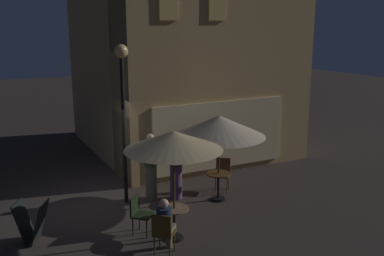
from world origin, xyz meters
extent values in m
plane|color=#392F2B|center=(0.00, 0.00, 0.00)|extent=(60.00, 60.00, 0.00)
cube|color=tan|center=(4.48, 1.69, 3.69)|extent=(6.46, 1.64, 7.38)
cube|color=tan|center=(2.07, 4.47, 3.69)|extent=(1.64, 7.20, 7.38)
cube|color=#EFC869|center=(2.45, 0.84, 5.16)|extent=(0.55, 0.06, 0.95)
cube|color=#EFC869|center=(3.99, 0.84, 5.16)|extent=(0.55, 0.06, 0.95)
cube|color=beige|center=(4.16, 0.83, 1.25)|extent=(4.52, 0.08, 2.10)
cylinder|color=black|center=(0.78, -0.05, 1.92)|extent=(0.10, 0.10, 3.84)
sphere|color=#FED976|center=(0.78, -0.05, 3.94)|extent=(0.34, 0.34, 0.34)
cube|color=black|center=(-1.57, -1.30, 0.46)|extent=(0.51, 0.62, 0.89)
cube|color=black|center=(-1.89, -1.13, 0.46)|extent=(0.51, 0.62, 0.89)
cylinder|color=black|center=(3.02, -1.02, 0.01)|extent=(0.40, 0.40, 0.03)
cylinder|color=black|center=(3.02, -1.02, 0.36)|extent=(0.06, 0.06, 0.72)
cylinder|color=#53351A|center=(3.02, -1.02, 0.73)|extent=(0.64, 0.64, 0.03)
cylinder|color=black|center=(1.05, -2.49, 0.01)|extent=(0.40, 0.40, 0.03)
cylinder|color=black|center=(1.05, -2.49, 0.34)|extent=(0.06, 0.06, 0.69)
cylinder|color=#825E45|center=(1.05, -2.49, 0.70)|extent=(0.64, 0.64, 0.03)
cylinder|color=black|center=(3.02, -1.02, 0.03)|extent=(0.36, 0.36, 0.06)
cylinder|color=#51371D|center=(3.02, -1.02, 1.13)|extent=(0.05, 0.05, 2.26)
cone|color=beige|center=(3.02, -1.02, 2.03)|extent=(2.42, 2.42, 0.55)
cylinder|color=black|center=(1.05, -2.49, 0.03)|extent=(0.36, 0.36, 0.06)
cylinder|color=#483B1E|center=(1.05, -2.49, 1.19)|extent=(0.05, 0.05, 2.38)
cone|color=tan|center=(1.05, -2.49, 2.23)|extent=(2.09, 2.09, 0.40)
cylinder|color=brown|center=(3.48, -0.72, 0.22)|extent=(0.03, 0.03, 0.44)
cylinder|color=brown|center=(3.23, -0.51, 0.22)|extent=(0.03, 0.03, 0.44)
cylinder|color=brown|center=(3.69, -0.47, 0.22)|extent=(0.03, 0.03, 0.44)
cylinder|color=brown|center=(3.43, -0.26, 0.22)|extent=(0.03, 0.03, 0.44)
cube|color=brown|center=(3.46, -0.49, 0.45)|extent=(0.57, 0.57, 0.04)
cube|color=brown|center=(3.57, -0.35, 0.69)|extent=(0.34, 0.29, 0.45)
cylinder|color=black|center=(0.76, -1.95, 0.21)|extent=(0.03, 0.03, 0.42)
cylinder|color=black|center=(0.52, -2.19, 0.21)|extent=(0.03, 0.03, 0.42)
cylinder|color=black|center=(0.52, -1.71, 0.21)|extent=(0.03, 0.03, 0.42)
cylinder|color=black|center=(0.28, -1.95, 0.21)|extent=(0.03, 0.03, 0.42)
cube|color=black|center=(0.52, -1.95, 0.44)|extent=(0.60, 0.60, 0.04)
cube|color=black|center=(0.39, -1.81, 0.66)|extent=(0.33, 0.32, 0.40)
cylinder|color=#513C15|center=(0.57, -2.78, 0.22)|extent=(0.03, 0.03, 0.45)
cylinder|color=#513C15|center=(0.81, -2.99, 0.22)|extent=(0.03, 0.03, 0.45)
cylinder|color=#513C15|center=(0.36, -3.02, 0.22)|extent=(0.03, 0.03, 0.45)
cylinder|color=#513C15|center=(0.60, -3.24, 0.22)|extent=(0.03, 0.03, 0.45)
cube|color=#513C15|center=(0.59, -3.01, 0.47)|extent=(0.57, 0.57, 0.04)
cube|color=#513C15|center=(0.46, -3.14, 0.71)|extent=(0.33, 0.30, 0.45)
cube|color=#7A6E56|center=(0.68, -2.90, 0.49)|extent=(0.47, 0.48, 0.14)
cylinder|color=#7A6E56|center=(0.78, -2.78, 0.24)|extent=(0.14, 0.14, 0.49)
cylinder|color=#203044|center=(0.59, -3.01, 0.76)|extent=(0.31, 0.31, 0.53)
sphere|color=beige|center=(0.59, -3.01, 1.11)|extent=(0.19, 0.19, 0.19)
cylinder|color=#65416A|center=(2.06, -0.40, 0.48)|extent=(0.32, 0.32, 0.95)
cylinder|color=black|center=(2.06, -0.40, 1.26)|extent=(0.38, 0.38, 0.62)
sphere|color=#956E4F|center=(2.06, -0.40, 1.66)|extent=(0.20, 0.20, 0.20)
cylinder|color=#70725A|center=(1.46, -0.12, 0.48)|extent=(0.31, 0.31, 0.95)
cylinder|color=#344C2A|center=(1.46, -0.12, 1.28)|extent=(0.36, 0.36, 0.66)
sphere|color=beige|center=(1.46, -0.12, 1.70)|extent=(0.20, 0.20, 0.20)
camera|label=1|loc=(-2.67, -10.59, 4.59)|focal=41.45mm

